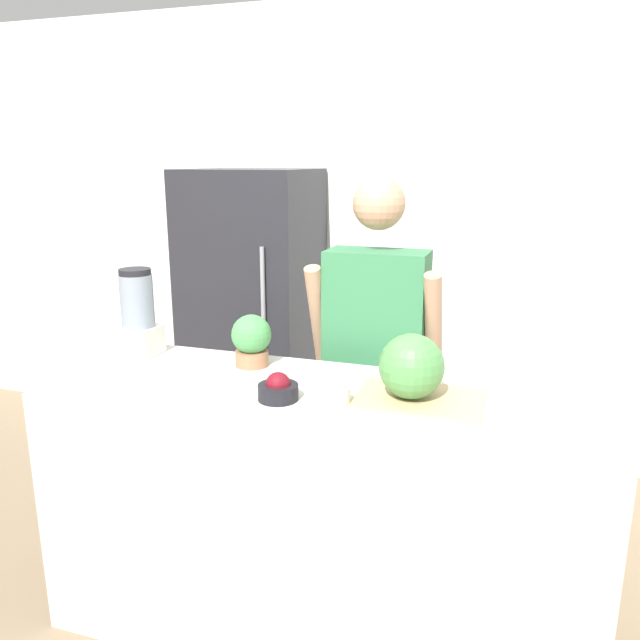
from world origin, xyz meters
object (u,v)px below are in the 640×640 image
at_px(refrigerator, 254,317).
at_px(watermelon, 411,366).
at_px(bowl_cherries, 278,389).
at_px(person, 375,368).
at_px(bowl_cream, 331,392).
at_px(blender, 138,315).
at_px(potted_plant, 251,340).

bearing_deg(refrigerator, watermelon, -48.21).
distance_m(refrigerator, bowl_cherries, 1.58).
bearing_deg(bowl_cherries, person, 75.95).
xyz_separation_m(person, bowl_cream, (0.01, -0.68, 0.14)).
height_order(watermelon, bowl_cherries, watermelon).
height_order(refrigerator, bowl_cream, refrigerator).
xyz_separation_m(watermelon, blender, (-1.15, 0.16, 0.05)).
xyz_separation_m(watermelon, potted_plant, (-0.65, 0.18, -0.02)).
relative_size(person, potted_plant, 8.16).
height_order(watermelon, potted_plant, watermelon).
height_order(refrigerator, blender, refrigerator).
xyz_separation_m(refrigerator, blender, (-0.01, -1.12, 0.28)).
bearing_deg(blender, person, 24.23).
bearing_deg(person, watermelon, -66.06).
distance_m(watermelon, blender, 1.16).
bearing_deg(bowl_cherries, refrigerator, 117.15).
bearing_deg(bowl_cherries, watermelon, 16.31).
bearing_deg(bowl_cream, watermelon, 25.87).
height_order(blender, potted_plant, blender).
xyz_separation_m(bowl_cream, blender, (-0.91, 0.28, 0.12)).
distance_m(blender, potted_plant, 0.50).
distance_m(person, blender, 1.02).
xyz_separation_m(refrigerator, bowl_cherries, (0.72, -1.40, 0.14)).
distance_m(watermelon, potted_plant, 0.68).
height_order(person, blender, person).
bearing_deg(watermelon, person, 113.94).
bearing_deg(person, bowl_cream, -89.10).
relative_size(watermelon, potted_plant, 1.07).
bearing_deg(person, blender, -155.77).
bearing_deg(potted_plant, bowl_cherries, -52.46).
bearing_deg(potted_plant, watermelon, -15.05).
height_order(person, potted_plant, person).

